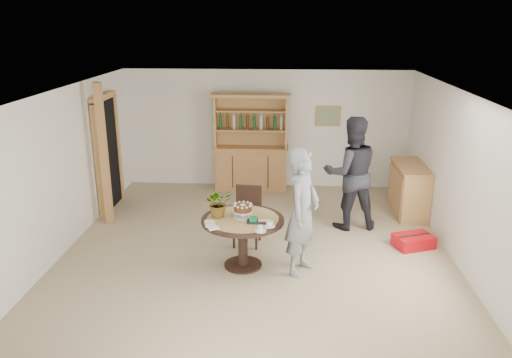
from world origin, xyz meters
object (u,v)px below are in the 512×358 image
(red_suitcase, at_px, (413,241))
(hutch, at_px, (251,158))
(adult_person, at_px, (351,173))
(dining_table, at_px, (243,228))
(teen_boy, at_px, (302,212))
(dining_chair, at_px, (248,211))
(sideboard, at_px, (409,189))

(red_suitcase, bearing_deg, hutch, 115.21)
(hutch, height_order, adult_person, hutch)
(dining_table, xyz_separation_m, teen_boy, (0.85, -0.10, 0.31))
(hutch, distance_m, teen_boy, 3.77)
(red_suitcase, bearing_deg, dining_chair, 158.94)
(dining_chair, relative_size, red_suitcase, 1.35)
(dining_chair, height_order, adult_person, adult_person)
(hutch, xyz_separation_m, teen_boy, (0.98, -3.63, 0.23))
(dining_chair, xyz_separation_m, red_suitcase, (2.66, -0.02, -0.43))
(teen_boy, height_order, red_suitcase, teen_boy)
(teen_boy, relative_size, red_suitcase, 2.61)
(sideboard, bearing_deg, adult_person, -149.20)
(hutch, distance_m, adult_person, 2.70)
(hutch, xyz_separation_m, sideboard, (3.04, -1.24, -0.22))
(dining_table, bearing_deg, sideboard, 38.19)
(teen_boy, height_order, adult_person, adult_person)
(dining_table, relative_size, dining_chair, 1.27)
(hutch, height_order, red_suitcase, hutch)
(red_suitcase, bearing_deg, sideboard, 60.24)
(dining_chair, distance_m, red_suitcase, 2.70)
(sideboard, bearing_deg, teen_boy, -130.77)
(hutch, relative_size, adult_person, 1.04)
(dining_table, xyz_separation_m, red_suitcase, (2.67, 0.81, -0.50))
(hutch, distance_m, dining_chair, 2.71)
(teen_boy, bearing_deg, dining_chair, 65.07)
(hutch, height_order, sideboard, hutch)
(hutch, xyz_separation_m, dining_chair, (0.14, -2.70, -0.15))
(sideboard, bearing_deg, dining_chair, -153.29)
(adult_person, xyz_separation_m, red_suitcase, (0.95, -0.77, -0.88))
(hutch, bearing_deg, dining_table, -87.91)
(teen_boy, bearing_deg, sideboard, -17.89)
(hutch, bearing_deg, red_suitcase, -44.23)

